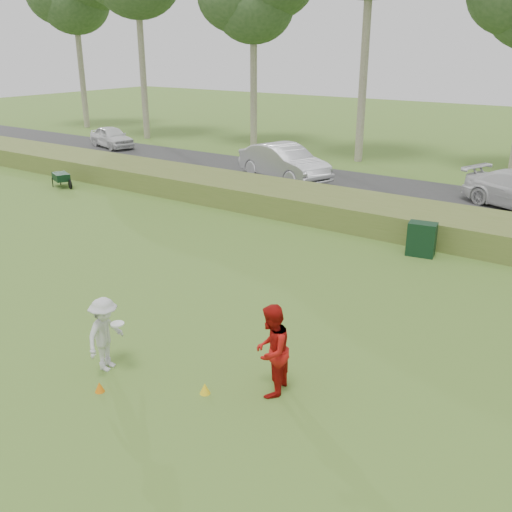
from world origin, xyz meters
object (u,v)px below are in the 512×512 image
Objects in this scene: car_left at (112,137)px; cone_yellow at (205,388)px; player_white at (105,334)px; utility_cabinet at (422,239)px; car_mid at (284,162)px; player_red at (271,351)px; cone_orange at (100,387)px.

cone_yellow is at bearing -112.35° from car_left.
utility_cabinet is at bearing -28.30° from player_white.
cone_yellow is at bearing -91.14° from player_white.
player_red is at bearing -130.27° from car_mid.
utility_cabinet is at bearing -106.61° from car_mid.
player_red is (3.26, 1.19, 0.12)m from player_white.
player_white is 3.48m from player_red.
car_left is at bearing -140.34° from player_red.
car_left is at bearing 137.43° from cone_orange.
utility_cabinet is (3.00, 10.28, -0.26)m from player_white.
player_red is 0.35× the size of car_mid.
cone_yellow is at bearing 32.86° from cone_orange.
cone_orange is at bearing -140.53° from car_mid.
player_red reaches higher than player_white.
car_left is (-22.41, 17.89, 0.60)m from cone_yellow.
cone_orange is (-2.75, -1.87, -0.81)m from player_red.
cone_yellow is 9.89m from utility_cabinet.
cone_orange is 0.19× the size of utility_cabinet.
car_mid is (-6.16, 16.71, 0.12)m from player_white.
utility_cabinet is (0.76, 9.85, 0.43)m from cone_yellow.
player_red is 8.07× the size of cone_yellow.
player_white is 0.86× the size of player_red.
car_mid is at bearing -80.30° from car_left.
utility_cabinet is (-0.26, 9.09, -0.38)m from player_red.
car_left is (-20.17, 18.32, -0.08)m from player_white.
cone_orange is (0.52, -0.68, -0.69)m from player_white.
player_red is 29.03m from car_left.
car_mid is at bearing 110.99° from cone_orange.
car_left is (-23.43, 17.13, -0.20)m from player_red.
cone_orange is 0.04× the size of car_mid.
utility_cabinet is 11.20m from car_mid.
car_mid is at bearing 135.37° from utility_cabinet.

